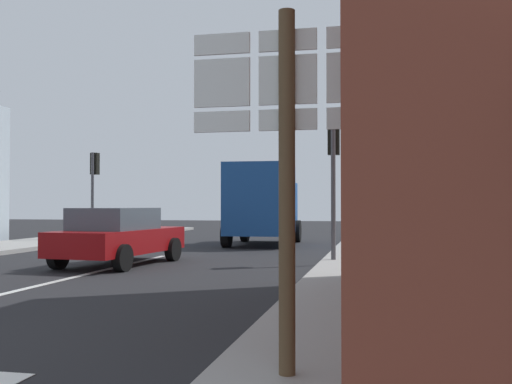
{
  "coord_description": "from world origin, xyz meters",
  "views": [
    {
      "loc": [
        6.4,
        -4.76,
        1.56
      ],
      "look_at": [
        2.56,
        13.34,
        1.95
      ],
      "focal_mm": 41.17,
      "sensor_mm": 36.0,
      "label": 1
    }
  ],
  "objects": [
    {
      "name": "sedan_far",
      "position": [
        -0.19,
        9.25,
        0.76
      ],
      "size": [
        2.27,
        4.34,
        1.47
      ],
      "color": "maroon",
      "rests_on": "ground"
    },
    {
      "name": "delivery_truck",
      "position": [
        2.0,
        17.34,
        1.65
      ],
      "size": [
        2.61,
        5.06,
        3.05
      ],
      "color": "#19478C",
      "rests_on": "ground"
    },
    {
      "name": "lane_centre_stripe",
      "position": [
        0.0,
        6.0,
        0.01
      ],
      "size": [
        0.16,
        12.0,
        0.01
      ],
      "primitive_type": "cube",
      "color": "silver",
      "rests_on": "ground"
    },
    {
      "name": "sidewalk_right",
      "position": [
        6.48,
        8.0,
        0.07
      ],
      "size": [
        3.12,
        44.0,
        0.14
      ],
      "primitive_type": "cube",
      "color": "#9E9B96",
      "rests_on": "ground"
    },
    {
      "name": "ground_plane",
      "position": [
        0.0,
        10.0,
        0.0
      ],
      "size": [
        80.0,
        80.0,
        0.0
      ],
      "primitive_type": "plane",
      "color": "#232326"
    },
    {
      "name": "traffic_light_near_right",
      "position": [
        5.22,
        10.58,
        2.78
      ],
      "size": [
        0.3,
        0.49,
        3.76
      ],
      "color": "#47474C",
      "rests_on": "ground"
    },
    {
      "name": "route_sign_post",
      "position": [
        5.63,
        0.13,
        2.0
      ],
      "size": [
        1.66,
        0.14,
        3.2
      ],
      "color": "brown",
      "rests_on": "ground"
    },
    {
      "name": "traffic_light_far_left",
      "position": [
        -5.22,
        17.63,
        2.74
      ],
      "size": [
        0.3,
        0.49,
        3.7
      ],
      "color": "#47474C",
      "rests_on": "ground"
    }
  ]
}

